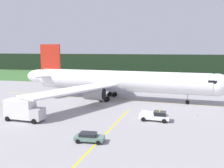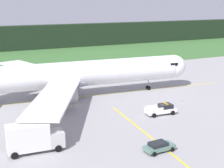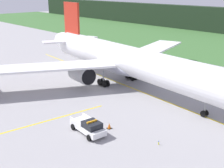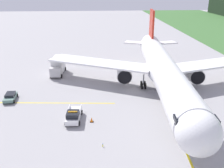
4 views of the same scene
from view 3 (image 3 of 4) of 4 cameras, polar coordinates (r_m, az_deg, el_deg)
ground at (r=52.43m, az=-3.54°, el=-1.02°), size 320.00×320.00×0.00m
taxiway_centerline_main at (r=53.78m, az=3.17°, el=-0.52°), size 67.94×6.14×0.01m
taxiway_centerline_spur at (r=39.49m, az=-20.08°, el=-8.77°), size 2.84×29.56×0.01m
airliner at (r=53.04m, az=2.75°, el=4.39°), size 52.16×47.33×13.89m
ops_pickup_truck at (r=36.84m, az=-4.47°, el=-8.07°), size 5.44×2.57×1.94m
apron_cone at (r=38.18m, az=-0.52°, el=-7.94°), size 0.58×0.58×0.73m
taxiway_edge_light_east at (r=34.97m, az=8.85°, el=-10.94°), size 0.12×0.12×0.49m
taxiway_edge_light_west at (r=67.65m, az=-19.68°, el=2.55°), size 0.12×0.12×0.49m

